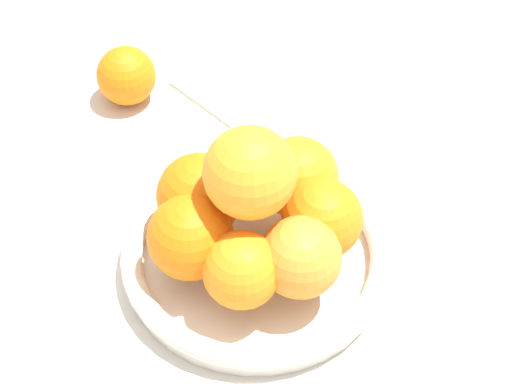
{
  "coord_description": "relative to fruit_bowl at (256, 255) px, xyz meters",
  "views": [
    {
      "loc": [
        0.33,
        -0.41,
        0.66
      ],
      "look_at": [
        0.0,
        0.0,
        0.11
      ],
      "focal_mm": 60.0,
      "sensor_mm": 36.0,
      "label": 1
    }
  ],
  "objects": [
    {
      "name": "orange_pile",
      "position": [
        -0.0,
        -0.0,
        0.06
      ],
      "size": [
        0.2,
        0.2,
        0.15
      ],
      "color": "orange",
      "rests_on": "fruit_bowl"
    },
    {
      "name": "napkin_folded",
      "position": [
        -0.18,
        0.21,
        -0.01
      ],
      "size": [
        0.15,
        0.15,
        0.01
      ],
      "primitive_type": "cube",
      "rotation": [
        0.0,
        0.0,
        -0.13
      ],
      "color": "silver",
      "rests_on": "ground_plane"
    },
    {
      "name": "fruit_bowl",
      "position": [
        0.0,
        0.0,
        0.0
      ],
      "size": [
        0.26,
        0.26,
        0.03
      ],
      "color": "silver",
      "rests_on": "ground_plane"
    },
    {
      "name": "stray_orange",
      "position": [
        -0.27,
        0.1,
        0.02
      ],
      "size": [
        0.07,
        0.07,
        0.07
      ],
      "primitive_type": "sphere",
      "color": "orange",
      "rests_on": "ground_plane"
    },
    {
      "name": "ground_plane",
      "position": [
        0.0,
        0.0,
        -0.02
      ],
      "size": [
        4.0,
        4.0,
        0.0
      ],
      "primitive_type": "plane",
      "color": "beige"
    }
  ]
}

